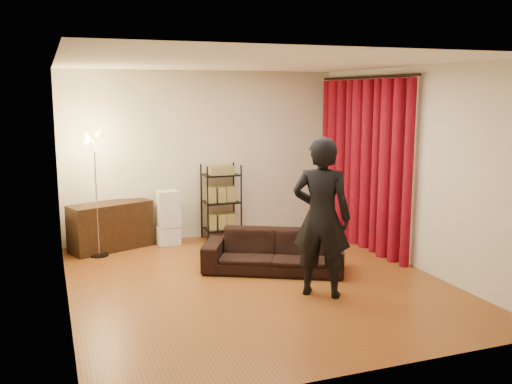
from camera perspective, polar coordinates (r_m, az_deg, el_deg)
name	(u,v)px	position (r m, az deg, el deg)	size (l,w,h in m)	color
floor	(257,282)	(7.25, 0.08, -9.03)	(5.00, 5.00, 0.00)	brown
ceiling	(257,63)	(6.86, 0.09, 12.81)	(5.00, 5.00, 0.00)	white
wall_back	(203,155)	(9.29, -5.30, 3.67)	(5.00, 5.00, 0.00)	beige
wall_front	(364,218)	(4.70, 10.75, -2.58)	(5.00, 5.00, 0.00)	beige
wall_left	(62,187)	(6.51, -18.84, 0.51)	(5.00, 5.00, 0.00)	beige
wall_right	(413,168)	(7.99, 15.41, 2.34)	(5.00, 5.00, 0.00)	beige
curtain_rod	(366,77)	(8.81, 10.92, 11.21)	(0.04, 0.04, 2.65)	black
curtain	(362,164)	(8.86, 10.53, 2.76)	(0.22, 2.65, 2.55)	maroon
sofa	(274,251)	(7.63, 1.78, -5.95)	(1.84, 0.72, 0.54)	black
person	(321,217)	(6.62, 6.57, -2.54)	(0.68, 0.45, 1.87)	black
media_cabinet	(111,226)	(8.92, -14.30, -3.33)	(1.23, 0.46, 0.72)	black
storage_boxes	(168,218)	(9.00, -8.78, -2.56)	(0.34, 0.28, 0.86)	beige
wire_shelf	(221,202)	(9.21, -3.51, -1.01)	(0.55, 0.39, 1.22)	black
floor_lamp	(96,195)	(8.48, -15.69, -0.24)	(0.33, 0.33, 1.82)	silver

